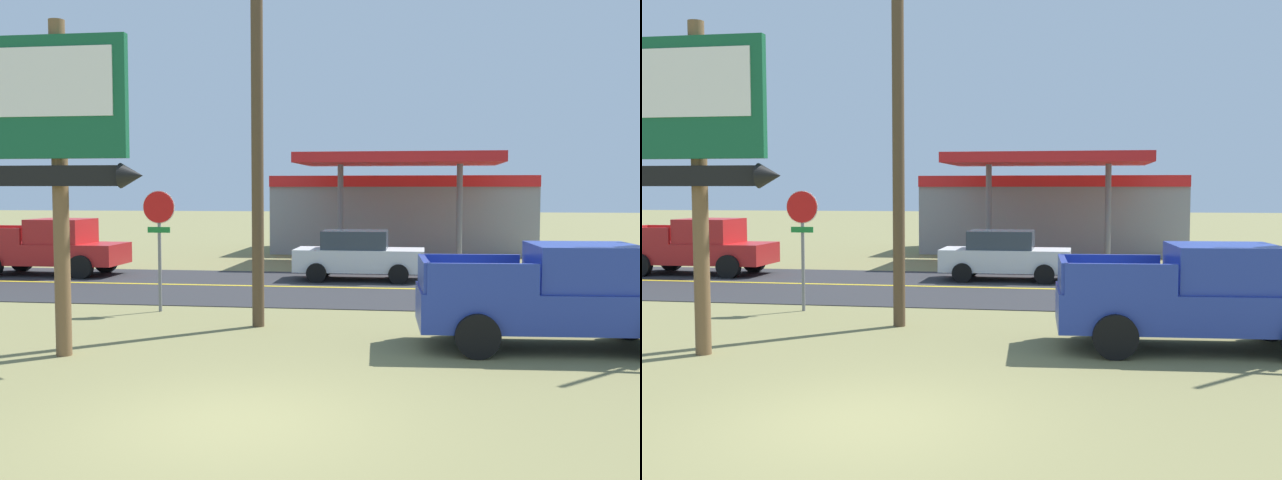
% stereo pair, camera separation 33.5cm
% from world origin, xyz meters
% --- Properties ---
extents(ground_plane, '(180.00, 180.00, 0.00)m').
position_xyz_m(ground_plane, '(0.00, 0.00, 0.00)').
color(ground_plane, olive).
extents(road_asphalt, '(140.00, 8.00, 0.02)m').
position_xyz_m(road_asphalt, '(0.00, 13.00, 0.01)').
color(road_asphalt, '#2B2B2D').
rests_on(road_asphalt, ground).
extents(road_centre_line, '(126.00, 0.20, 0.01)m').
position_xyz_m(road_centre_line, '(0.00, 13.00, 0.02)').
color(road_centre_line, gold).
rests_on(road_centre_line, road_asphalt).
extents(motel_sign, '(2.94, 0.54, 5.93)m').
position_xyz_m(motel_sign, '(-3.92, 3.20, 3.98)').
color(motel_sign, brown).
rests_on(motel_sign, ground).
extents(stop_sign, '(0.80, 0.08, 2.95)m').
position_xyz_m(stop_sign, '(-3.97, 8.15, 2.03)').
color(stop_sign, slate).
rests_on(stop_sign, ground).
extents(utility_pole, '(2.09, 0.26, 9.97)m').
position_xyz_m(utility_pole, '(-1.16, 6.58, 5.32)').
color(utility_pole, brown).
rests_on(utility_pole, ground).
extents(gas_station, '(12.00, 11.50, 4.40)m').
position_xyz_m(gas_station, '(1.40, 26.72, 1.94)').
color(gas_station, gray).
rests_on(gas_station, ground).
extents(pickup_blue_parked_on_lawn, '(5.31, 2.49, 1.96)m').
position_xyz_m(pickup_blue_parked_on_lawn, '(4.96, 5.20, 0.96)').
color(pickup_blue_parked_on_lawn, '#233893').
rests_on(pickup_blue_parked_on_lawn, ground).
extents(pickup_red_on_road, '(5.20, 2.24, 1.96)m').
position_xyz_m(pickup_red_on_road, '(-10.43, 15.00, 0.96)').
color(pickup_red_on_road, red).
rests_on(pickup_red_on_road, ground).
extents(car_white_mid_lane, '(4.20, 2.00, 1.64)m').
position_xyz_m(car_white_mid_lane, '(0.28, 15.00, 0.83)').
color(car_white_mid_lane, silver).
rests_on(car_white_mid_lane, ground).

